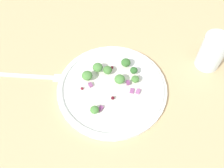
{
  "coord_description": "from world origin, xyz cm",
  "views": [
    {
      "loc": [
        5.88,
        -31.23,
        54.33
      ],
      "look_at": [
        0.86,
        2.79,
        2.7
      ],
      "focal_mm": 39.27,
      "sensor_mm": 36.0,
      "label": 1
    }
  ],
  "objects": [
    {
      "name": "onion_bit_2",
      "position": [
        4.81,
        4.29,
        1.98
      ],
      "size": [
        1.25,
        1.45,
        0.59
      ],
      "primitive_type": "cube",
      "rotation": [
        0.0,
        0.0,
        1.88
      ],
      "color": "#843D75",
      "rests_on": "plate"
    },
    {
      "name": "cranberry_0",
      "position": [
        -0.36,
        8.47,
        2.1
      ],
      "size": [
        0.82,
        0.82,
        0.82
      ],
      "primitive_type": "sphere",
      "color": "maroon",
      "rests_on": "plate"
    },
    {
      "name": "plate",
      "position": [
        0.86,
        2.79,
        0.86
      ],
      "size": [
        28.48,
        28.48,
        1.7
      ],
      "color": "white",
      "rests_on": "ground_plane"
    },
    {
      "name": "onion_bit_5",
      "position": [
        -0.94,
        -4.1,
        1.89
      ],
      "size": [
        1.42,
        1.63,
        0.53
      ],
      "primitive_type": "cube",
      "rotation": [
        0.0,
        0.0,
        1.11
      ],
      "color": "#843D75",
      "rests_on": "plate"
    },
    {
      "name": "cranberry_2",
      "position": [
        -6.64,
        0.92,
        1.77
      ],
      "size": [
        0.75,
        0.75,
        0.75
      ],
      "primitive_type": "sphere",
      "color": "maroon",
      "rests_on": "plate"
    },
    {
      "name": "broccoli_floret_1",
      "position": [
        -3.59,
        7.1,
        3.18
      ],
      "size": [
        2.65,
        2.65,
        2.69
      ],
      "color": "#ADD18E",
      "rests_on": "plate"
    },
    {
      "name": "water_glass",
      "position": [
        25.89,
        15.27,
        5.1
      ],
      "size": [
        6.63,
        6.63,
        10.19
      ],
      "primitive_type": "cylinder",
      "color": "silver",
      "rests_on": "ground_plane"
    },
    {
      "name": "onion_bit_4",
      "position": [
        -4.69,
        2.3,
        1.85
      ],
      "size": [
        1.45,
        1.53,
        0.59
      ],
      "primitive_type": "cube",
      "rotation": [
        0.0,
        0.0,
        2.15
      ],
      "color": "#934C84",
      "rests_on": "plate"
    },
    {
      "name": "broccoli_floret_4",
      "position": [
        6.56,
        5.19,
        2.61
      ],
      "size": [
        2.05,
        2.05,
        2.08
      ],
      "color": "#9EC684",
      "rests_on": "plate"
    },
    {
      "name": "onion_bit_1",
      "position": [
        6.08,
        2.18,
        1.64
      ],
      "size": [
        1.16,
        1.47,
        0.37
      ],
      "primitive_type": "cube",
      "rotation": [
        0.0,
        0.0,
        3.05
      ],
      "color": "#934C84",
      "rests_on": "plate"
    },
    {
      "name": "dressing_pool",
      "position": [
        0.86,
        2.79,
        1.3
      ],
      "size": [
        16.52,
        16.52,
        0.2
      ],
      "primitive_type": "cylinder",
      "color": "white",
      "rests_on": "plate"
    },
    {
      "name": "broccoli_floret_0",
      "position": [
        2.63,
        4.33,
        2.99
      ],
      "size": [
        2.7,
        2.7,
        2.74
      ],
      "color": "#8EB77A",
      "rests_on": "plate"
    },
    {
      "name": "onion_bit_3",
      "position": [
        7.63,
        2.1,
        1.81
      ],
      "size": [
        1.28,
        1.5,
        0.57
      ],
      "primitive_type": "cube",
      "rotation": [
        0.0,
        0.0,
        2.89
      ],
      "color": "#A35B93",
      "rests_on": "plate"
    },
    {
      "name": "broccoli_floret_7",
      "position": [
        -2.17,
        -5.07,
        2.65
      ],
      "size": [
        2.12,
        2.12,
        2.14
      ],
      "color": "#9EC684",
      "rests_on": "plate"
    },
    {
      "name": "broccoli_floret_5",
      "position": [
        -5.78,
        4.06,
        3.22
      ],
      "size": [
        2.76,
        2.76,
        2.79
      ],
      "color": "#9EC684",
      "rests_on": "plate"
    },
    {
      "name": "broccoli_floret_2",
      "position": [
        3.55,
        10.05,
        2.85
      ],
      "size": [
        2.54,
        2.54,
        2.57
      ],
      "color": "#8EB77A",
      "rests_on": "plate"
    },
    {
      "name": "broccoli_floret_3",
      "position": [
        -0.91,
        6.77,
        3.0
      ],
      "size": [
        2.41,
        2.41,
        2.44
      ],
      "color": "#8EB77A",
      "rests_on": "plate"
    },
    {
      "name": "cranberry_1",
      "position": [
        1.59,
        -0.83,
        2.04
      ],
      "size": [
        0.88,
        0.88,
        0.88
      ],
      "primitive_type": "sphere",
      "color": "#4C0A14",
      "rests_on": "plate"
    },
    {
      "name": "onion_bit_0",
      "position": [
        -6.32,
        5.91,
        1.43
      ],
      "size": [
        1.49,
        1.28,
        0.37
      ],
      "primitive_type": "cube",
      "rotation": [
        0.0,
        0.0,
        1.8
      ],
      "color": "#843D75",
      "rests_on": "plate"
    },
    {
      "name": "broccoli_floret_6",
      "position": [
        5.92,
        7.84,
        2.74
      ],
      "size": [
        1.98,
        1.98,
        2.01
      ],
      "color": "#ADD18E",
      "rests_on": "plate"
    },
    {
      "name": "fork",
      "position": [
        -19.83,
        3.88,
        0.25
      ],
      "size": [
        18.68,
        3.09,
        0.5
      ],
      "color": "silver",
      "rests_on": "ground_plane"
    },
    {
      "name": "ground_plane",
      "position": [
        0.0,
        0.0,
        -1.0
      ],
      "size": [
        180.0,
        180.0,
        2.0
      ],
      "primitive_type": "cube",
      "color": "tan"
    }
  ]
}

